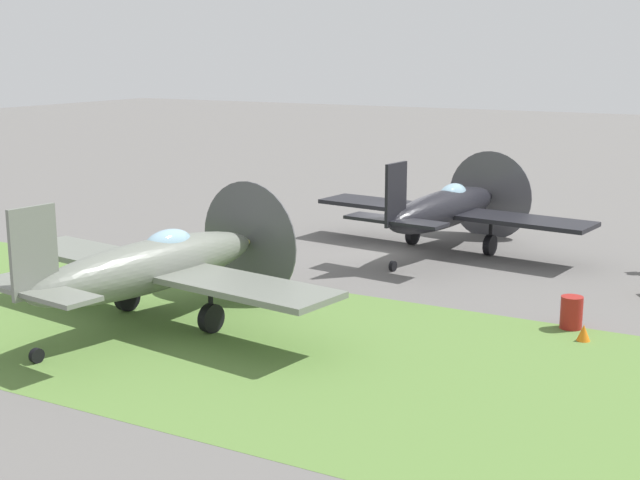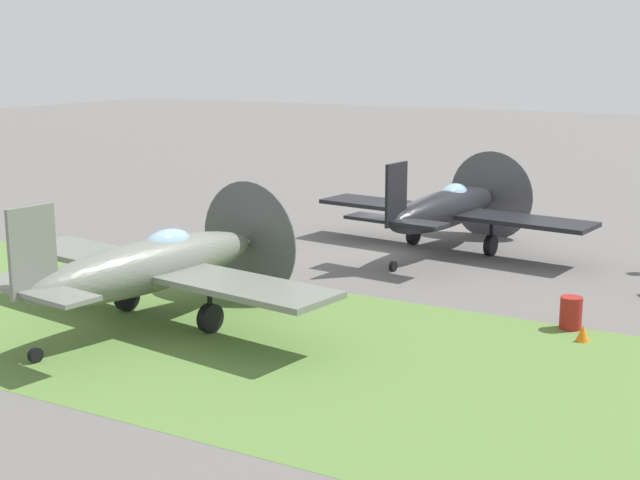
% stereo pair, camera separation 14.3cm
% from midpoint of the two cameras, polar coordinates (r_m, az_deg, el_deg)
% --- Properties ---
extents(ground_plane, '(160.00, 160.00, 0.00)m').
position_cam_midpoint_polar(ground_plane, '(33.61, 4.69, -0.81)').
color(ground_plane, '#605E5B').
extents(grass_verge, '(120.00, 11.00, 0.01)m').
position_cam_midpoint_polar(grass_verge, '(24.05, -6.83, -6.09)').
color(grass_verge, '#567A38').
rests_on(grass_verge, ground).
extents(airplane_lead, '(11.02, 8.74, 3.91)m').
position_cam_midpoint_polar(airplane_lead, '(33.70, 7.95, 1.99)').
color(airplane_lead, black).
rests_on(airplane_lead, ground).
extents(airplane_wingman, '(11.36, 9.03, 4.02)m').
position_cam_midpoint_polar(airplane_wingman, '(24.84, -10.65, -1.60)').
color(airplane_wingman, slate).
rests_on(airplane_wingman, ground).
extents(ground_crew_chief, '(0.49, 0.46, 1.73)m').
position_cam_midpoint_polar(ground_crew_chief, '(41.25, 11.04, 2.70)').
color(ground_crew_chief, '#9E998E').
rests_on(ground_crew_chief, ground).
extents(fuel_drum, '(0.60, 0.60, 0.90)m').
position_cam_midpoint_polar(fuel_drum, '(25.32, 15.59, -4.48)').
color(fuel_drum, maroon).
rests_on(fuel_drum, ground).
extents(runway_marker_cone, '(0.36, 0.36, 0.44)m').
position_cam_midpoint_polar(runway_marker_cone, '(24.40, 16.31, -5.70)').
color(runway_marker_cone, orange).
rests_on(runway_marker_cone, ground).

